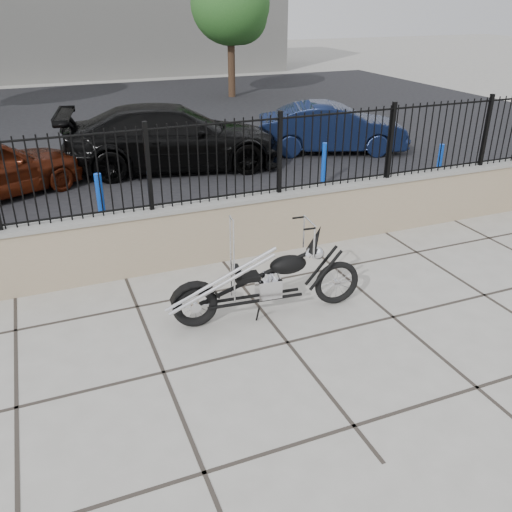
{
  "coord_description": "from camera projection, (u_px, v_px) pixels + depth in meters",
  "views": [
    {
      "loc": [
        -2.37,
        -4.82,
        3.72
      ],
      "look_at": [
        -0.01,
        0.98,
        0.71
      ],
      "focal_mm": 38.0,
      "sensor_mm": 36.0,
      "label": 1
    }
  ],
  "objects": [
    {
      "name": "parking_lot",
      "position": [
        117.0,
        128.0,
        16.88
      ],
      "size": [
        30.0,
        30.0,
        0.0
      ],
      "primitive_type": "plane",
      "color": "black",
      "rests_on": "ground"
    },
    {
      "name": "bollard_c",
      "position": [
        439.0,
        164.0,
        11.81
      ],
      "size": [
        0.12,
        0.12,
        0.85
      ],
      "primitive_type": "cylinder",
      "rotation": [
        0.0,
        0.0,
        0.16
      ],
      "color": "#0E35D8",
      "rests_on": "ground_plane"
    },
    {
      "name": "chopper_motorcycle",
      "position": [
        265.0,
        266.0,
        6.7
      ],
      "size": [
        2.39,
        0.63,
        1.42
      ],
      "primitive_type": null,
      "rotation": [
        0.0,
        0.0,
        -0.09
      ],
      "color": "black",
      "rests_on": "ground_plane"
    },
    {
      "name": "retaining_wall",
      "position": [
        219.0,
        230.0,
        8.32
      ],
      "size": [
        14.0,
        0.36,
        0.96
      ],
      "primitive_type": "cube",
      "color": "gray",
      "rests_on": "ground_plane"
    },
    {
      "name": "ground_plane",
      "position": [
        287.0,
        343.0,
        6.44
      ],
      "size": [
        90.0,
        90.0,
        0.0
      ],
      "primitive_type": "plane",
      "color": "#99968E",
      "rests_on": "ground"
    },
    {
      "name": "bollard_a",
      "position": [
        101.0,
        203.0,
        9.3
      ],
      "size": [
        0.15,
        0.15,
        1.03
      ],
      "primitive_type": "cylinder",
      "rotation": [
        0.0,
        0.0,
        -0.28
      ],
      "color": "#0B3FA9",
      "rests_on": "ground_plane"
    },
    {
      "name": "tree_right",
      "position": [
        230.0,
        0.0,
        20.68
      ],
      "size": [
        3.05,
        3.05,
        5.15
      ],
      "rotation": [
        0.0,
        0.0,
        -0.02
      ],
      "color": "#382619",
      "rests_on": "ground_plane"
    },
    {
      "name": "iron_fence",
      "position": [
        217.0,
        161.0,
        7.85
      ],
      "size": [
        14.0,
        0.08,
        1.2
      ],
      "primitive_type": "cube",
      "color": "black",
      "rests_on": "retaining_wall"
    },
    {
      "name": "bollard_b",
      "position": [
        324.0,
        164.0,
        11.64
      ],
      "size": [
        0.11,
        0.11,
        0.92
      ],
      "primitive_type": "cylinder",
      "rotation": [
        0.0,
        0.0,
        0.03
      ],
      "color": "#0B2DA7",
      "rests_on": "ground_plane"
    },
    {
      "name": "car_blue",
      "position": [
        332.0,
        128.0,
        14.09
      ],
      "size": [
        4.02,
        2.55,
        1.25
      ],
      "primitive_type": "imported",
      "rotation": [
        0.0,
        0.0,
        1.22
      ],
      "color": "#0D1732",
      "rests_on": "parking_lot"
    },
    {
      "name": "car_black",
      "position": [
        173.0,
        137.0,
        12.68
      ],
      "size": [
        5.37,
        2.91,
        1.48
      ],
      "primitive_type": "imported",
      "rotation": [
        0.0,
        0.0,
        1.4
      ],
      "color": "black",
      "rests_on": "parking_lot"
    }
  ]
}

